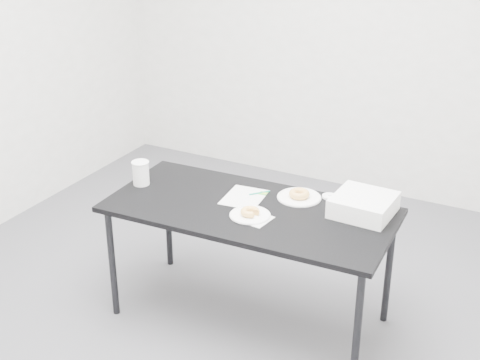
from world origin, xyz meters
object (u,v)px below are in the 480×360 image
at_px(scorecard, 244,197).
at_px(donut_far, 299,194).
at_px(plate_far, 299,197).
at_px(bakery_box, 364,205).
at_px(plate_near, 250,215).
at_px(coffee_cup, 141,173).
at_px(table, 250,217).
at_px(pen, 260,193).
at_px(donut_near, 250,212).

height_order(scorecard, donut_far, donut_far).
distance_m(plate_far, bakery_box, 0.39).
bearing_deg(plate_near, coffee_cup, 174.90).
bearing_deg(scorecard, table, -55.53).
distance_m(plate_near, donut_far, 0.36).
height_order(pen, donut_near, donut_near).
height_order(scorecard, plate_near, plate_near).
distance_m(plate_near, donut_near, 0.02).
relative_size(plate_near, donut_far, 1.88).
relative_size(donut_near, donut_far, 0.88).
xyz_separation_m(donut_near, bakery_box, (0.53, 0.31, 0.03)).
distance_m(scorecard, plate_near, 0.23).
distance_m(donut_far, coffee_cup, 0.94).
distance_m(plate_far, donut_far, 0.02).
bearing_deg(plate_far, plate_near, -113.94).
height_order(plate_near, donut_far, donut_far).
relative_size(pen, plate_near, 0.57).
xyz_separation_m(scorecard, plate_near, (0.13, -0.19, 0.00)).
height_order(pen, coffee_cup, coffee_cup).
relative_size(scorecard, pen, 2.15).
xyz_separation_m(donut_near, plate_far, (0.15, 0.33, -0.02)).
bearing_deg(pen, donut_near, -122.90).
height_order(table, scorecard, scorecard).
xyz_separation_m(pen, donut_far, (0.22, 0.06, 0.02)).
distance_m(scorecard, coffee_cup, 0.64).
xyz_separation_m(plate_far, bakery_box, (0.38, -0.02, 0.05)).
distance_m(scorecard, pen, 0.10).
relative_size(pen, coffee_cup, 0.87).
xyz_separation_m(scorecard, bakery_box, (0.66, 0.12, 0.05)).
xyz_separation_m(scorecard, plate_far, (0.28, 0.14, 0.00)).
height_order(table, donut_far, donut_far).
bearing_deg(pen, plate_near, -122.90).
xyz_separation_m(table, donut_near, (0.05, -0.09, 0.08)).
bearing_deg(donut_near, plate_far, 66.06).
distance_m(scorecard, bakery_box, 0.68).
relative_size(plate_far, bakery_box, 0.81).
relative_size(table, scorecard, 5.89).
distance_m(donut_near, bakery_box, 0.62).
bearing_deg(bakery_box, coffee_cup, -166.70).
bearing_deg(scorecard, donut_far, 20.56).
distance_m(table, donut_far, 0.32).
relative_size(table, donut_near, 15.45).
distance_m(donut_near, donut_far, 0.36).
distance_m(plate_far, coffee_cup, 0.95).
distance_m(table, donut_near, 0.13).
height_order(pen, plate_far, pen).
height_order(plate_far, bakery_box, bakery_box).
height_order(donut_near, donut_far, donut_far).
bearing_deg(plate_far, donut_far, 0.00).
height_order(plate_far, coffee_cup, coffee_cup).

